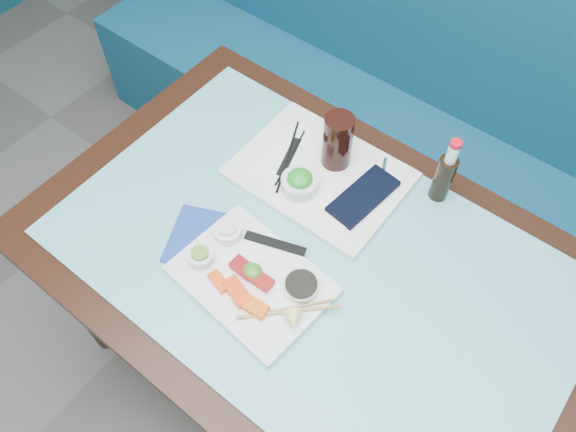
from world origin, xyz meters
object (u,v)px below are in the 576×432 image
Objects in this scene: dining_table at (313,276)px; cola_bottle_body at (443,178)px; serving_tray at (320,174)px; seaweed_bowl at (300,184)px; sashimi_plate at (252,280)px; cola_glass at (337,141)px; blue_napkin at (205,239)px; booth_bench at (448,152)px.

cola_bottle_body is at bearing 68.25° from dining_table.
serving_tray is 0.08m from seaweed_bowl.
sashimi_plate is 0.42m from cola_glass.
blue_napkin is at bearing -152.96° from dining_table.
sashimi_plate is 0.17m from blue_napkin.
seaweed_bowl is 0.57× the size of blue_napkin.
cola_bottle_body is (0.22, 0.49, 0.06)m from sashimi_plate.
cola_bottle_body reaches higher than serving_tray.
dining_table is at bearing 27.04° from blue_napkin.
dining_table is 0.27m from serving_tray.
sashimi_plate is 0.53m from cola_bottle_body.
seaweed_bowl is at bearing -97.98° from serving_tray.
cola_bottle_body reaches higher than blue_napkin.
seaweed_bowl is 0.36m from cola_bottle_body.
sashimi_plate is 2.53× the size of cola_bottle_body.
cola_bottle_body is (0.14, 0.35, 0.16)m from dining_table.
blue_napkin is (-0.38, -0.47, -0.07)m from cola_bottle_body.
cola_glass is at bearing 115.71° from dining_table.
dining_table is at bearing -64.29° from cola_glass.
cola_glass is 0.41m from blue_napkin.
booth_bench is 1.06m from sashimi_plate.
booth_bench is 0.83m from seaweed_bowl.
cola_bottle_body is at bearing 71.27° from sashimi_plate.
booth_bench reaches higher than seaweed_bowl.
sashimi_plate is 0.81× the size of serving_tray.
blue_napkin is at bearing -106.47° from cola_glass.
dining_table is 0.24m from seaweed_bowl.
booth_bench is 18.90× the size of cola_glass.
serving_tray reaches higher than dining_table.
booth_bench is at bearing 75.91° from blue_napkin.
serving_tray is at bearing 72.55° from blue_napkin.
seaweed_bowl is 0.28m from blue_napkin.
cola_bottle_body is at bearing 17.18° from cola_glass.
booth_bench reaches higher than serving_tray.
blue_napkin reaches higher than dining_table.
cola_bottle_body is (0.14, -0.49, 0.45)m from booth_bench.
dining_table is 4.04× the size of sashimi_plate.
dining_table is at bearing -111.75° from cola_bottle_body.
seaweed_bowl is at bearing 137.66° from dining_table.
blue_napkin is at bearing -110.16° from seaweed_bowl.
sashimi_plate is 0.28m from seaweed_bowl.
serving_tray is (-0.06, 0.35, -0.00)m from sashimi_plate.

